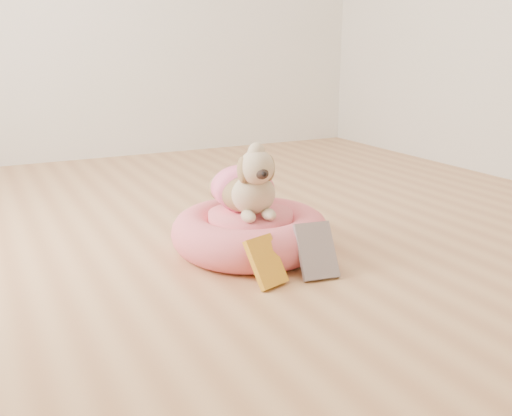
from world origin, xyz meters
name	(u,v)px	position (x,y,z in m)	size (l,w,h in m)	color
floor	(255,243)	(0.00, 0.00, 0.00)	(4.50, 4.50, 0.00)	#B47A4B
pet_bed	(251,232)	(-0.06, -0.08, 0.08)	(0.66, 0.66, 0.17)	#E65A68
dog	(246,175)	(-0.07, -0.07, 0.33)	(0.29, 0.42, 0.31)	brown
book_yellow	(266,262)	(-0.17, -0.42, 0.09)	(0.12, 0.02, 0.19)	yellow
book_white	(316,251)	(0.04, -0.43, 0.10)	(0.14, 0.02, 0.22)	silver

